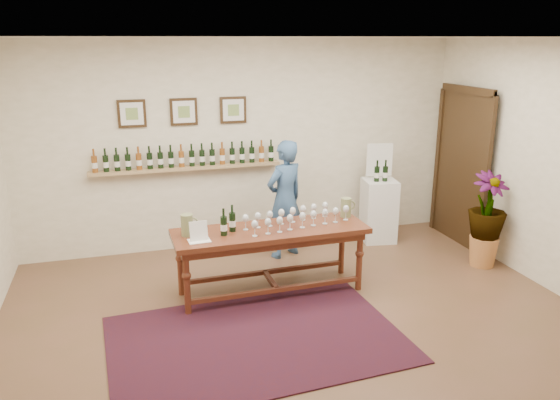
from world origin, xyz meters
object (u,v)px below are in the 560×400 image
object	(u,v)px
display_pedestal	(379,210)
person	(285,199)
tasting_table	(271,238)
potted_plant	(486,220)

from	to	relation	value
display_pedestal	person	distance (m)	1.50
display_pedestal	person	xyz separation A→B (m)	(-1.45, -0.18, 0.34)
tasting_table	display_pedestal	size ratio (longest dim) A/B	2.45
person	potted_plant	bearing A→B (deg)	131.83
display_pedestal	potted_plant	xyz separation A→B (m)	(0.87, -1.21, 0.17)
display_pedestal	person	bearing A→B (deg)	-173.05
display_pedestal	potted_plant	distance (m)	1.50
display_pedestal	tasting_table	bearing A→B (deg)	-148.46
potted_plant	tasting_table	bearing A→B (deg)	179.33
tasting_table	display_pedestal	world-z (taller)	display_pedestal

